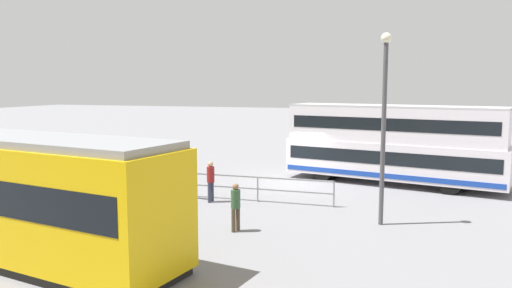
% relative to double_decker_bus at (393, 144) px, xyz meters
% --- Properties ---
extents(ground_plane, '(160.00, 160.00, 0.00)m').
position_rel_double_decker_bus_xyz_m(ground_plane, '(4.60, 1.48, -1.99)').
color(ground_plane, gray).
extents(double_decker_bus, '(10.86, 4.82, 3.91)m').
position_rel_double_decker_bus_xyz_m(double_decker_bus, '(0.00, 0.00, 0.00)').
color(double_decker_bus, silver).
rests_on(double_decker_bus, ground).
extents(pedestrian_near_railing, '(0.37, 0.37, 1.74)m').
position_rel_double_decker_bus_xyz_m(pedestrian_near_railing, '(7.12, 6.28, -0.98)').
color(pedestrian_near_railing, '#33384C').
rests_on(pedestrian_near_railing, ground).
extents(pedestrian_crossing, '(0.42, 0.42, 1.64)m').
position_rel_double_decker_bus_xyz_m(pedestrian_crossing, '(4.71, 9.87, -1.05)').
color(pedestrian_crossing, '#4C3F2D').
rests_on(pedestrian_crossing, ground).
extents(pedestrian_railing, '(6.48, 0.09, 1.08)m').
position_rel_double_decker_bus_xyz_m(pedestrian_railing, '(5.25, 5.63, -1.26)').
color(pedestrian_railing, gray).
rests_on(pedestrian_railing, ground).
extents(info_sign, '(0.95, 0.29, 2.26)m').
position_rel_double_decker_bus_xyz_m(info_sign, '(8.63, 6.15, -0.45)').
color(info_sign, slate).
rests_on(info_sign, ground).
extents(street_lamp, '(0.36, 0.36, 6.66)m').
position_rel_double_decker_bus_xyz_m(street_lamp, '(0.10, 7.57, 1.92)').
color(street_lamp, '#4C4C51').
rests_on(street_lamp, ground).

